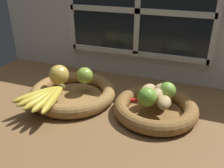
{
  "coord_description": "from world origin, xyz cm",
  "views": [
    {
      "loc": [
        27.25,
        -76.87,
        49.15
      ],
      "look_at": [
        -1.01,
        -1.03,
        9.27
      ],
      "focal_mm": 39.33,
      "sensor_mm": 36.0,
      "label": 1
    }
  ],
  "objects": [
    {
      "name": "banana_bunch_front",
      "position": [
        -21.44,
        -14.08,
        6.75
      ],
      "size": [
        16.45,
        20.13,
        2.95
      ],
      "color": "gold",
      "rests_on": "fruit_bowl_left"
    },
    {
      "name": "lime_near",
      "position": [
        13.02,
        -4.95,
        8.58
      ],
      "size": [
        6.61,
        6.61,
        6.61
      ],
      "primitive_type": "sphere",
      "color": "#6B9E33",
      "rests_on": "fruit_bowl_right"
    },
    {
      "name": "ground_plane",
      "position": [
        0.0,
        0.0,
        -1.5
      ],
      "size": [
        140.0,
        90.0,
        3.0
      ],
      "primitive_type": "cube",
      "color": "brown"
    },
    {
      "name": "lime_far",
      "position": [
        18.69,
        2.9,
        8.31
      ],
      "size": [
        6.08,
        6.08,
        6.08
      ],
      "primitive_type": "sphere",
      "color": "#7AAD3D",
      "rests_on": "fruit_bowl_right"
    },
    {
      "name": "potato_small",
      "position": [
        18.87,
        -4.27,
        7.28
      ],
      "size": [
        4.69,
        7.12,
        4.01
      ],
      "primitive_type": "ellipsoid",
      "rotation": [
        0.0,
        0.0,
        4.73
      ],
      "color": "tan",
      "rests_on": "fruit_bowl_right"
    },
    {
      "name": "back_wall",
      "position": [
        0.0,
        29.77,
        27.88
      ],
      "size": [
        140.0,
        4.6,
        55.0
      ],
      "color": "silver",
      "rests_on": "ground_plane"
    },
    {
      "name": "fruit_bowl_left",
      "position": [
        -17.65,
        -1.03,
        2.46
      ],
      "size": [
        34.24,
        34.24,
        5.27
      ],
      "color": "olive",
      "rests_on": "ground_plane"
    },
    {
      "name": "apple_green_back",
      "position": [
        -14.52,
        3.72,
        8.59
      ],
      "size": [
        6.64,
        6.64,
        6.64
      ],
      "primitive_type": "sphere",
      "color": "#8CAD3D",
      "rests_on": "fruit_bowl_left"
    },
    {
      "name": "fruit_bowl_right",
      "position": [
        15.63,
        -1.03,
        2.47
      ],
      "size": [
        30.2,
        30.2,
        5.27
      ],
      "color": "brown",
      "rests_on": "ground_plane"
    },
    {
      "name": "chili_pepper",
      "position": [
        13.27,
        -3.29,
        6.13
      ],
      "size": [
        12.45,
        4.77,
        1.7
      ],
      "primitive_type": "cone",
      "rotation": [
        0.0,
        1.57,
        0.25
      ],
      "color": "red",
      "rests_on": "fruit_bowl_right"
    },
    {
      "name": "potato_large",
      "position": [
        15.63,
        -1.03,
        7.69
      ],
      "size": [
        4.65,
        6.39,
        4.83
      ],
      "primitive_type": "ellipsoid",
      "rotation": [
        0.0,
        0.0,
        4.69
      ],
      "color": "tan",
      "rests_on": "fruit_bowl_right"
    },
    {
      "name": "potato_back",
      "position": [
        17.66,
        3.43,
        7.86
      ],
      "size": [
        9.34,
        7.53,
        5.17
      ],
      "primitive_type": "ellipsoid",
      "rotation": [
        0.0,
        0.0,
        0.25
      ],
      "color": "tan",
      "rests_on": "fruit_bowl_right"
    },
    {
      "name": "apple_golden_left",
      "position": [
        -23.75,
        -0.56,
        9.25
      ],
      "size": [
        7.95,
        7.95,
        7.95
      ],
      "primitive_type": "sphere",
      "color": "gold",
      "rests_on": "fruit_bowl_left"
    },
    {
      "name": "potato_oblong",
      "position": [
        11.99,
        1.81,
        7.6
      ],
      "size": [
        7.09,
        8.39,
        4.66
      ],
      "primitive_type": "ellipsoid",
      "rotation": [
        0.0,
        0.0,
        4.27
      ],
      "color": "tan",
      "rests_on": "fruit_bowl_right"
    }
  ]
}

